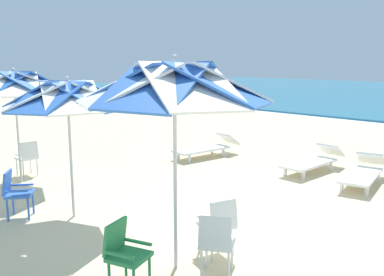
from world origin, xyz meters
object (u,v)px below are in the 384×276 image
at_px(sun_lounger_1, 313,161).
at_px(plastic_chair_4, 27,156).
at_px(beach_umbrella_2, 14,84).
at_px(plastic_chair_2, 124,251).
at_px(plastic_chair_0, 219,223).
at_px(plastic_chair_3, 15,191).
at_px(plastic_chair_1, 217,241).
at_px(sun_lounger_2, 207,147).
at_px(beach_umbrella_1, 68,96).
at_px(beach_umbrella_0, 175,85).
at_px(sun_lounger_0, 363,172).

bearing_deg(sun_lounger_1, plastic_chair_4, -132.06).
bearing_deg(beach_umbrella_2, plastic_chair_2, -11.42).
bearing_deg(plastic_chair_0, plastic_chair_3, -158.30).
xyz_separation_m(plastic_chair_1, plastic_chair_2, (-0.60, -1.02, 0.00)).
relative_size(plastic_chair_3, sun_lounger_2, 0.39).
xyz_separation_m(beach_umbrella_1, beach_umbrella_2, (-2.85, 0.28, 0.10)).
bearing_deg(beach_umbrella_0, beach_umbrella_1, 179.78).
bearing_deg(plastic_chair_2, sun_lounger_1, 99.90).
height_order(beach_umbrella_2, sun_lounger_2, beach_umbrella_2).
bearing_deg(sun_lounger_2, plastic_chair_3, -81.52).
bearing_deg(plastic_chair_0, plastic_chair_1, -51.60).
bearing_deg(plastic_chair_2, plastic_chair_3, 178.50).
height_order(beach_umbrella_0, plastic_chair_4, beach_umbrella_0).
relative_size(plastic_chair_2, beach_umbrella_1, 0.34).
bearing_deg(beach_umbrella_1, plastic_chair_2, -17.29).
bearing_deg(plastic_chair_0, beach_umbrella_1, -166.92).
relative_size(beach_umbrella_2, sun_lounger_2, 1.19).
xyz_separation_m(plastic_chair_1, sun_lounger_1, (-1.78, 5.74, -0.22)).
bearing_deg(plastic_chair_3, plastic_chair_4, 151.70).
xyz_separation_m(beach_umbrella_1, sun_lounger_0, (2.87, 5.69, -1.90)).
bearing_deg(sun_lounger_1, plastic_chair_2, -80.10).
relative_size(plastic_chair_2, sun_lounger_2, 0.39).
distance_m(beach_umbrella_1, plastic_chair_4, 3.72).
bearing_deg(plastic_chair_2, plastic_chair_1, 59.43).
height_order(sun_lounger_0, sun_lounger_1, same).
relative_size(plastic_chair_3, sun_lounger_0, 0.39).
height_order(beach_umbrella_2, sun_lounger_0, beach_umbrella_2).
xyz_separation_m(plastic_chair_2, sun_lounger_1, (-1.18, 6.75, -0.22)).
distance_m(plastic_chair_1, beach_umbrella_1, 3.69).
distance_m(plastic_chair_1, plastic_chair_4, 6.55).
relative_size(plastic_chair_0, sun_lounger_0, 0.39).
bearing_deg(plastic_chair_1, plastic_chair_2, -120.57).
distance_m(beach_umbrella_0, plastic_chair_4, 6.33).
distance_m(plastic_chair_0, sun_lounger_0, 5.02).
bearing_deg(plastic_chair_1, beach_umbrella_1, -176.82).
bearing_deg(plastic_chair_3, plastic_chair_1, 13.22).
bearing_deg(sun_lounger_0, plastic_chair_1, -85.76).
bearing_deg(sun_lounger_2, beach_umbrella_2, -104.44).
bearing_deg(sun_lounger_1, beach_umbrella_1, -104.23).
distance_m(plastic_chair_0, sun_lounger_2, 6.40).
xyz_separation_m(plastic_chair_1, beach_umbrella_2, (-6.13, 0.10, 1.78)).
bearing_deg(sun_lounger_2, beach_umbrella_0, -50.87).
bearing_deg(beach_umbrella_0, plastic_chair_0, 75.45).
bearing_deg(beach_umbrella_1, beach_umbrella_2, 174.33).
xyz_separation_m(plastic_chair_2, sun_lounger_0, (0.19, 6.52, -0.22)).
height_order(plastic_chair_2, plastic_chair_4, same).
relative_size(plastic_chair_1, beach_umbrella_2, 0.33).
distance_m(beach_umbrella_1, sun_lounger_2, 5.80).
relative_size(plastic_chair_0, plastic_chair_4, 1.00).
bearing_deg(beach_umbrella_0, plastic_chair_4, 173.74).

